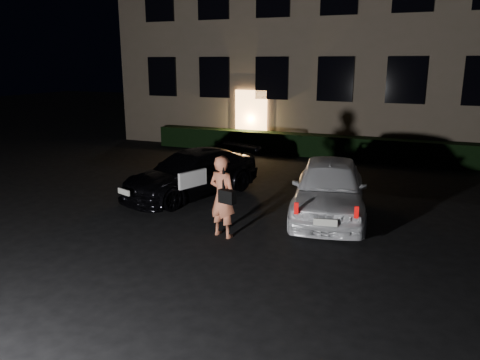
% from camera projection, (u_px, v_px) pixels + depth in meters
% --- Properties ---
extents(ground, '(80.00, 80.00, 0.00)m').
position_uv_depth(ground, '(214.00, 256.00, 9.06)').
color(ground, black).
rests_on(ground, ground).
extents(building, '(20.00, 8.11, 12.00)m').
position_uv_depth(building, '(357.00, 8.00, 20.98)').
color(building, '#776955').
rests_on(building, ground).
extents(hedge, '(15.00, 0.70, 0.85)m').
position_uv_depth(hedge, '(330.00, 147.00, 18.34)').
color(hedge, black).
rests_on(hedge, ground).
extents(sedan, '(3.13, 4.64, 1.25)m').
position_uv_depth(sedan, '(192.00, 173.00, 13.09)').
color(sedan, black).
rests_on(sedan, ground).
extents(hatch, '(2.41, 4.42, 1.43)m').
position_uv_depth(hatch, '(329.00, 188.00, 11.26)').
color(hatch, white).
rests_on(hatch, ground).
extents(man, '(0.75, 0.58, 1.78)m').
position_uv_depth(man, '(223.00, 196.00, 9.90)').
color(man, '#EA7E58').
rests_on(man, ground).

